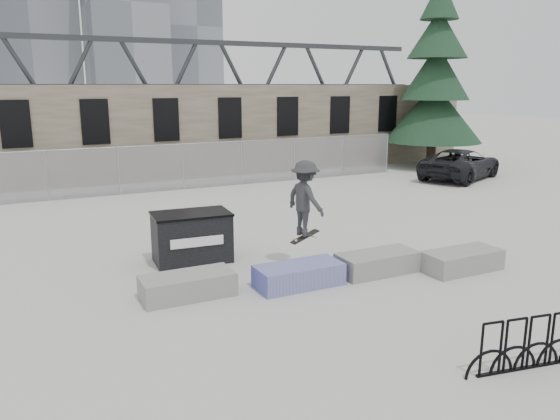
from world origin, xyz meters
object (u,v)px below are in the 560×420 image
object	(u,v)px
planter_center_left	(299,274)
skateboarder	(305,199)
planter_far_left	(188,285)
bike_rack	(550,341)
dumpster	(192,237)
suv	(461,164)
spruce_tree	(435,83)
planter_offset	(462,260)
planter_center_right	(378,262)

from	to	relation	value
planter_center_left	skateboarder	distance (m)	1.99
planter_far_left	bike_rack	size ratio (longest dim) A/B	0.64
dumpster	suv	bearing A→B (deg)	26.97
planter_center_left	skateboarder	world-z (taller)	skateboarder
spruce_tree	dumpster	bearing A→B (deg)	-148.67
planter_far_left	dumpster	bearing A→B (deg)	70.37
planter_offset	dumpster	world-z (taller)	dumpster
planter_far_left	dumpster	world-z (taller)	dumpster
spruce_tree	suv	distance (m)	5.68
planter_center_right	skateboarder	bearing A→B (deg)	140.74
suv	skateboarder	world-z (taller)	skateboarder
planter_center_left	suv	xyz separation A→B (m)	(14.02, 9.43, 0.46)
planter_offset	dumpster	xyz separation A→B (m)	(-5.78, 3.67, 0.38)
planter_offset	spruce_tree	bearing A→B (deg)	51.10
dumpster	bike_rack	xyz separation A→B (m)	(3.59, -7.85, -0.22)
planter_center_left	dumpster	world-z (taller)	dumpster
planter_center_left	planter_far_left	bearing A→B (deg)	169.05
planter_far_left	dumpster	size ratio (longest dim) A/B	0.97
planter_center_left	spruce_tree	bearing A→B (deg)	40.53
planter_center_right	skateboarder	size ratio (longest dim) A/B	0.98
planter_far_left	planter_offset	xyz separation A→B (m)	(6.62, -1.32, 0.00)
planter_far_left	planter_center_left	distance (m)	2.53
planter_far_left	dumpster	xyz separation A→B (m)	(0.84, 2.35, 0.38)
planter_center_right	skateboarder	distance (m)	2.35
skateboarder	planter_center_left	bearing A→B (deg)	133.92
bike_rack	suv	distance (m)	18.84
planter_center_right	bike_rack	bearing A→B (deg)	-92.36
bike_rack	spruce_tree	distance (m)	23.19
skateboarder	dumpster	bearing A→B (deg)	42.32
planter_center_right	dumpster	xyz separation A→B (m)	(-3.80, 2.89, 0.38)
dumpster	spruce_tree	size ratio (longest dim) A/B	0.18
planter_center_right	suv	distance (m)	15.21
suv	planter_center_left	bearing A→B (deg)	100.32
planter_center_left	planter_center_right	bearing A→B (deg)	-1.74
planter_center_left	planter_offset	distance (m)	4.22
skateboarder	planter_offset	bearing A→B (deg)	-131.15
planter_center_right	bike_rack	distance (m)	4.97
bike_rack	skateboarder	bearing A→B (deg)	101.13
planter_far_left	skateboarder	xyz separation A→B (m)	(3.23, 0.60, 1.50)
bike_rack	spruce_tree	world-z (taller)	spruce_tree
planter_far_left	skateboarder	distance (m)	3.61
planter_center_left	planter_offset	xyz separation A→B (m)	(4.14, -0.84, 0.00)
planter_far_left	spruce_tree	bearing A→B (deg)	35.40
suv	skateboarder	xyz separation A→B (m)	(-13.27, -8.35, 1.04)
spruce_tree	skateboarder	xyz separation A→B (m)	(-14.80, -12.20, -2.84)
planter_center_left	planter_offset	bearing A→B (deg)	-11.52
bike_rack	skateboarder	world-z (taller)	skateboarder
dumpster	skateboarder	xyz separation A→B (m)	(2.39, -1.74, 1.12)
planter_far_left	planter_center_right	xyz separation A→B (m)	(4.63, -0.55, 0.00)
dumpster	planter_far_left	bearing A→B (deg)	-105.52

